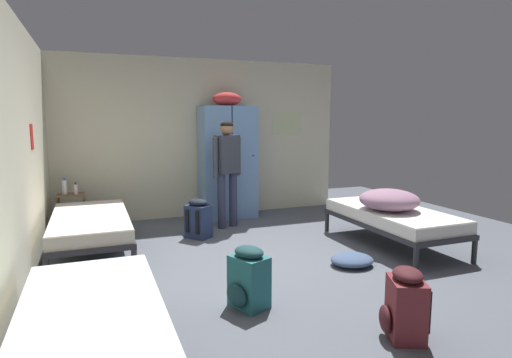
# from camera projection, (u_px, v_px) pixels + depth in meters

# --- Properties ---
(ground_plane) EXTENTS (8.69, 8.69, 0.00)m
(ground_plane) POSITION_uv_depth(u_px,v_px,m) (265.00, 265.00, 4.85)
(ground_plane) COLOR #565B66
(room_backdrop) EXTENTS (4.87, 5.49, 2.62)m
(room_backdrop) POSITION_uv_depth(u_px,v_px,m) (134.00, 145.00, 5.41)
(room_backdrop) COLOR beige
(room_backdrop) RESTS_ON ground_plane
(locker_bank) EXTENTS (0.90, 0.55, 2.07)m
(locker_bank) POSITION_uv_depth(u_px,v_px,m) (228.00, 160.00, 7.08)
(locker_bank) COLOR #6B93C6
(locker_bank) RESTS_ON ground_plane
(shelf_unit) EXTENTS (0.38, 0.30, 0.57)m
(shelf_unit) POSITION_uv_depth(u_px,v_px,m) (72.00, 209.00, 6.17)
(shelf_unit) COLOR brown
(shelf_unit) RESTS_ON ground_plane
(bed_right) EXTENTS (0.90, 1.90, 0.49)m
(bed_right) POSITION_uv_depth(u_px,v_px,m) (392.00, 217.00, 5.53)
(bed_right) COLOR #28282D
(bed_right) RESTS_ON ground_plane
(bed_left_rear) EXTENTS (0.90, 1.90, 0.49)m
(bed_left_rear) POSITION_uv_depth(u_px,v_px,m) (90.00, 224.00, 5.19)
(bed_left_rear) COLOR #28282D
(bed_left_rear) RESTS_ON ground_plane
(bed_left_front) EXTENTS (0.90, 1.90, 0.49)m
(bed_left_front) POSITION_uv_depth(u_px,v_px,m) (92.00, 322.00, 2.68)
(bed_left_front) COLOR #28282D
(bed_left_front) RESTS_ON ground_plane
(bedding_heap) EXTENTS (0.74, 0.76, 0.27)m
(bedding_heap) POSITION_uv_depth(u_px,v_px,m) (389.00, 200.00, 5.43)
(bedding_heap) COLOR gray
(bedding_heap) RESTS_ON bed_right
(person_traveler) EXTENTS (0.48, 0.31, 1.61)m
(person_traveler) POSITION_uv_depth(u_px,v_px,m) (227.00, 164.00, 6.40)
(person_traveler) COLOR #2D334C
(person_traveler) RESTS_ON ground_plane
(water_bottle) EXTENTS (0.07, 0.07, 0.24)m
(water_bottle) POSITION_uv_depth(u_px,v_px,m) (64.00, 187.00, 6.11)
(water_bottle) COLOR white
(water_bottle) RESTS_ON shelf_unit
(lotion_bottle) EXTENTS (0.06, 0.06, 0.17)m
(lotion_bottle) POSITION_uv_depth(u_px,v_px,m) (76.00, 189.00, 6.11)
(lotion_bottle) COLOR beige
(lotion_bottle) RESTS_ON shelf_unit
(backpack_maroon) EXTENTS (0.40, 0.39, 0.55)m
(backpack_maroon) POSITION_uv_depth(u_px,v_px,m) (405.00, 305.00, 3.20)
(backpack_maroon) COLOR maroon
(backpack_maroon) RESTS_ON ground_plane
(backpack_navy) EXTENTS (0.42, 0.41, 0.55)m
(backpack_navy) POSITION_uv_depth(u_px,v_px,m) (199.00, 219.00, 5.93)
(backpack_navy) COLOR navy
(backpack_navy) RESTS_ON ground_plane
(backpack_teal) EXTENTS (0.40, 0.39, 0.55)m
(backpack_teal) POSITION_uv_depth(u_px,v_px,m) (248.00, 279.00, 3.73)
(backpack_teal) COLOR #23666B
(backpack_teal) RESTS_ON ground_plane
(clothes_pile_denim) EXTENTS (0.49, 0.44, 0.13)m
(clothes_pile_denim) POSITION_uv_depth(u_px,v_px,m) (352.00, 260.00, 4.82)
(clothes_pile_denim) COLOR #42567A
(clothes_pile_denim) RESTS_ON ground_plane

